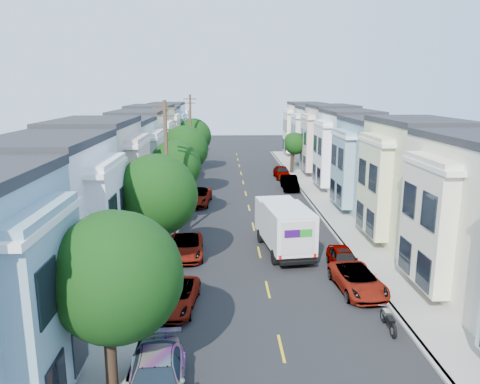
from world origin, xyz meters
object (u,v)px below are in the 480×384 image
object	(u,v)px
parked_right_b	(343,259)
parked_left_b	(175,297)
tree_c	(174,166)
motorcycle	(388,321)
parked_left_a	(156,380)
parked_right_d	(282,172)
utility_pole_near	(167,173)
parked_right_c	(290,183)
tree_far_r	(295,144)
lead_sedan	(284,212)
parked_left_c	(186,247)
utility_pole_far	(191,136)
tree_e	(193,136)
parked_left_d	(197,197)
tree_b	(155,195)
parked_right_a	(358,280)
tree_d	(184,149)
fedex_truck	(284,225)

from	to	relation	value
parked_right_b	parked_left_b	bearing A→B (deg)	-152.54
tree_c	motorcycle	size ratio (longest dim) A/B	3.31
parked_left_a	parked_right_d	xyz separation A→B (m)	(9.80, 41.53, 0.02)
utility_pole_near	parked_right_c	distance (m)	21.44
tree_far_r	parked_right_c	bearing A→B (deg)	-101.38
lead_sedan	parked_right_c	xyz separation A→B (m)	(2.12, 11.66, 0.15)
parked_left_c	parked_left_b	bearing A→B (deg)	-92.70
parked_left_a	parked_right_c	world-z (taller)	parked_right_c
tree_far_r	parked_right_d	xyz separation A→B (m)	(-1.99, -3.24, -3.09)
tree_far_r	utility_pole_far	size ratio (longest dim) A/B	0.53
tree_e	motorcycle	world-z (taller)	tree_e
tree_c	utility_pole_near	world-z (taller)	utility_pole_near
tree_c	tree_e	xyz separation A→B (m)	(0.00, 24.51, -0.14)
parked_left_b	parked_left_d	distance (m)	21.63
tree_b	parked_right_d	bearing A→B (deg)	69.80
utility_pole_far	lead_sedan	size ratio (longest dim) A/B	2.45
utility_pole_near	parked_left_c	size ratio (longest dim) A/B	2.09
tree_c	utility_pole_near	distance (m)	4.91
lead_sedan	parked_right_a	size ratio (longest dim) A/B	0.85
utility_pole_far	parked_left_c	size ratio (longest dim) A/B	2.09
tree_e	parked_left_d	distance (m)	18.29
parked_left_c	utility_pole_near	bearing A→B (deg)	116.17
tree_d	parked_right_a	xyz separation A→B (m)	(11.20, -23.07, -4.28)
parked_left_d	tree_d	bearing A→B (deg)	118.91
utility_pole_near	parked_left_b	xyz separation A→B (m)	(1.40, -10.03, -4.53)
utility_pole_near	utility_pole_far	xyz separation A→B (m)	(0.00, 26.00, 0.00)
tree_d	motorcycle	world-z (taller)	tree_d
parked_left_b	parked_left_d	bearing A→B (deg)	95.47
tree_far_r	parked_right_c	size ratio (longest dim) A/B	1.17
parked_left_d	parked_right_d	size ratio (longest dim) A/B	1.15
lead_sedan	tree_d	bearing A→B (deg)	143.90
parked_left_c	parked_right_d	world-z (taller)	parked_right_d
lead_sedan	parked_left_a	xyz separation A→B (m)	(-7.68, -23.21, 0.13)
motorcycle	tree_c	bearing A→B (deg)	124.97
tree_d	parked_left_b	world-z (taller)	tree_d
tree_far_r	parked_right_a	size ratio (longest dim) A/B	1.11
tree_far_r	parked_left_b	bearing A→B (deg)	-107.38
fedex_truck	motorcycle	xyz separation A→B (m)	(3.46, -10.73, -1.41)
tree_e	tree_far_r	bearing A→B (deg)	-7.59
utility_pole_near	parked_left_c	distance (m)	5.34
tree_b	motorcycle	world-z (taller)	tree_b
parked_right_d	tree_e	bearing A→B (deg)	154.17
parked_left_a	parked_left_c	world-z (taller)	parked_left_a
utility_pole_near	parked_left_d	distance (m)	12.49
parked_right_c	parked_right_d	size ratio (longest dim) A/B	0.97
utility_pole_near	fedex_truck	world-z (taller)	utility_pole_near
parked_right_b	tree_d	bearing A→B (deg)	120.89
parked_right_a	parked_right_d	size ratio (longest dim) A/B	1.02
tree_b	utility_pole_far	world-z (taller)	utility_pole_far
tree_d	parked_left_c	distance (m)	17.77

